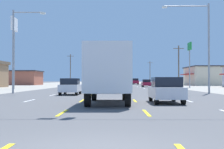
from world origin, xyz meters
TOP-DOWN VIEW (x-y plane):
  - ground_plane at (0.00, 66.00)m, footprint 572.00×572.00m
  - lot_apron_left at (-24.75, 66.00)m, footprint 28.00×440.00m
  - lot_apron_right at (24.75, 66.00)m, footprint 28.00×440.00m
  - lane_markings at (0.00, 104.50)m, footprint 10.64×227.60m
  - signal_span_wire at (-0.68, 8.56)m, footprint 27.03×0.53m
  - box_truck_center_turn_nearest at (0.07, 12.09)m, footprint 2.40×7.20m
  - hatchback_inner_right_near at (3.49, 12.59)m, footprint 1.72×3.90m
  - hatchback_inner_left_mid at (-3.75, 22.90)m, footprint 1.72×3.90m
  - suv_center_turn_midfar at (0.05, 53.85)m, footprint 1.98×4.90m
  - hatchback_far_right_far at (6.94, 57.61)m, footprint 1.72×3.90m
  - sedan_center_turn_farther at (0.12, 66.51)m, footprint 1.80×4.50m
  - sedan_far_left_farthest at (-7.24, 85.48)m, footprint 1.80×4.50m
  - suv_far_right_distant_a at (7.12, 94.10)m, footprint 1.98×4.90m
  - sedan_far_right_distant_b at (7.16, 109.14)m, footprint 1.80×4.50m
  - suv_inner_left_distant_c at (-3.66, 118.37)m, footprint 1.98×4.90m
  - storefront_left_row_2 at (-27.19, 82.91)m, footprint 11.48×11.20m
  - storefront_right_row_2 at (25.59, 77.45)m, footprint 11.52×14.63m
  - pole_sign_left_row_1 at (-15.28, 41.46)m, footprint 0.24×2.68m
  - pole_sign_right_row_1 at (13.92, 49.31)m, footprint 0.24×2.19m
  - streetlight_left_row_0 at (-9.81, 25.81)m, footprint 3.44×0.26m
  - streetlight_right_row_0 at (9.59, 25.81)m, footprint 4.92×0.26m
  - utility_pole_right_row_1 at (13.47, 56.59)m, footprint 2.20×0.26m
  - utility_pole_left_row_2 at (-13.83, 91.47)m, footprint 2.20×0.26m
  - utility_pole_right_row_3 at (15.05, 121.31)m, footprint 2.20×0.26m

SIDE VIEW (x-z plane):
  - ground_plane at x=0.00m, z-range 0.00..0.00m
  - lot_apron_left at x=-24.75m, z-range 0.00..0.01m
  - lot_apron_right at x=24.75m, z-range 0.00..0.01m
  - lane_markings at x=0.00m, z-range 0.00..0.01m
  - sedan_center_turn_farther at x=0.12m, z-range 0.03..1.49m
  - sedan_far_left_farthest at x=-7.24m, z-range 0.03..1.49m
  - sedan_far_right_distant_b at x=7.16m, z-range 0.03..1.49m
  - hatchback_inner_right_near at x=3.49m, z-range 0.01..1.55m
  - hatchback_inner_left_mid at x=-3.75m, z-range 0.01..1.55m
  - hatchback_far_right_far at x=6.94m, z-range 0.01..1.55m
  - suv_center_turn_midfar at x=0.05m, z-range 0.04..2.02m
  - suv_far_right_distant_a at x=7.12m, z-range 0.04..2.02m
  - suv_inner_left_distant_c at x=-3.66m, z-range 0.04..2.02m
  - box_truck_center_turn_nearest at x=0.07m, z-range 0.22..3.45m
  - storefront_left_row_2 at x=-27.19m, z-range 0.02..4.20m
  - storefront_right_row_2 at x=25.59m, z-range 0.01..5.14m
  - utility_pole_right_row_1 at x=13.47m, z-range 0.19..8.67m
  - utility_pole_right_row_3 at x=15.05m, z-range 0.19..9.48m
  - signal_span_wire at x=-0.68m, z-range 0.62..9.41m
  - streetlight_left_row_0 at x=-9.81m, z-range 0.67..9.37m
  - utility_pole_left_row_2 at x=-13.83m, z-range 0.20..9.92m
  - streetlight_right_row_0 at x=9.59m, z-range 0.85..10.17m
  - pole_sign_right_row_1 at x=13.92m, z-range 2.12..10.30m
  - pole_sign_left_row_1 at x=-15.28m, z-range 3.16..14.33m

